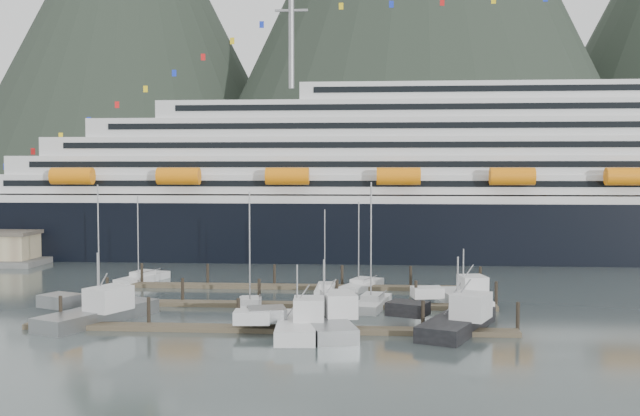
# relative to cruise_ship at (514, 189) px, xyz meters

# --- Properties ---
(ground) EXTENTS (1600.00, 1600.00, 0.00)m
(ground) POSITION_rel_cruise_ship_xyz_m (-30.03, -54.94, -12.04)
(ground) COLOR #475452
(ground) RESTS_ON ground
(mountains) EXTENTS (870.00, 440.00, 420.00)m
(mountains) POSITION_rel_cruise_ship_xyz_m (22.46, 533.60, 151.36)
(mountains) COLOR #212C21
(mountains) RESTS_ON ground
(cruise_ship) EXTENTS (210.00, 30.40, 50.30)m
(cruise_ship) POSITION_rel_cruise_ship_xyz_m (0.00, 0.00, 0.00)
(cruise_ship) COLOR black
(cruise_ship) RESTS_ON ground
(dock_near) EXTENTS (48.18, 2.28, 3.20)m
(dock_near) POSITION_rel_cruise_ship_xyz_m (-34.95, -64.89, -11.73)
(dock_near) COLOR #4E4332
(dock_near) RESTS_ON ground
(dock_mid) EXTENTS (48.18, 2.28, 3.20)m
(dock_mid) POSITION_rel_cruise_ship_xyz_m (-34.95, -51.89, -11.73)
(dock_mid) COLOR #4E4332
(dock_mid) RESTS_ON ground
(dock_far) EXTENTS (48.18, 2.28, 3.20)m
(dock_far) POSITION_rel_cruise_ship_xyz_m (-34.95, -38.89, -11.73)
(dock_far) COLOR #4E4332
(dock_far) RESTS_ON ground
(sailboat_a) EXTENTS (3.41, 9.34, 14.31)m
(sailboat_a) POSITION_rel_cruise_ship_xyz_m (-57.03, -49.66, -11.61)
(sailboat_a) COLOR silver
(sailboat_a) RESTS_ON ground
(sailboat_c) EXTENTS (3.91, 9.46, 13.66)m
(sailboat_c) POSITION_rel_cruise_ship_xyz_m (-38.41, -54.82, -11.62)
(sailboat_c) COLOR silver
(sailboat_c) RESTS_ON ground
(sailboat_e) EXTENTS (5.32, 10.42, 12.40)m
(sailboat_e) POSITION_rel_cruise_ship_xyz_m (-56.85, -34.95, -11.63)
(sailboat_e) COLOR silver
(sailboat_e) RESTS_ON ground
(sailboat_f) EXTENTS (2.32, 7.86, 11.02)m
(sailboat_f) POSITION_rel_cruise_ship_xyz_m (-30.96, -42.52, -11.65)
(sailboat_f) COLOR silver
(sailboat_f) RESTS_ON ground
(sailboat_g) EXTENTS (5.93, 10.17, 11.87)m
(sailboat_g) POSITION_rel_cruise_ship_xyz_m (-26.44, -38.87, -11.64)
(sailboat_g) COLOR silver
(sailboat_g) RESTS_ON ground
(sailboat_h) EXTENTS (4.58, 9.81, 14.71)m
(sailboat_h) POSITION_rel_cruise_ship_xyz_m (-24.94, -51.94, -11.60)
(sailboat_h) COLOR silver
(sailboat_h) RESTS_ON ground
(trawler_a) EXTENTS (11.99, 14.67, 7.89)m
(trawler_a) POSITION_rel_cruise_ship_xyz_m (-53.10, -61.71, -11.06)
(trawler_a) COLOR gray
(trawler_a) RESTS_ON ground
(trawler_b) EXTENTS (8.71, 11.42, 7.29)m
(trawler_b) POSITION_rel_cruise_ship_xyz_m (-32.14, -65.80, -11.12)
(trawler_b) COLOR silver
(trawler_b) RESTS_ON ground
(trawler_c) EXTENTS (11.26, 15.25, 7.56)m
(trawler_c) POSITION_rel_cruise_ship_xyz_m (-29.80, -63.51, -11.09)
(trawler_c) COLOR gray
(trawler_c) RESTS_ON ground
(trawler_d) EXTENTS (11.49, 13.89, 8.02)m
(trawler_d) POSITION_rel_cruise_ship_xyz_m (-16.85, -63.44, -11.05)
(trawler_d) COLOR black
(trawler_d) RESTS_ON ground
(trawler_e) EXTENTS (8.88, 11.58, 7.22)m
(trawler_e) POSITION_rel_cruise_ship_xyz_m (-14.71, -49.68, -11.12)
(trawler_e) COLOR silver
(trawler_e) RESTS_ON ground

